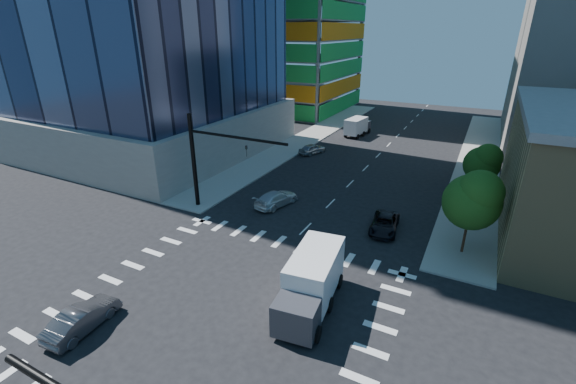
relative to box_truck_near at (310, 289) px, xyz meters
The scene contains 13 objects.
ground 5.51m from the box_truck_near, 150.12° to the right, with size 160.00×160.00×0.00m, color black.
road_markings 5.51m from the box_truck_near, 150.12° to the right, with size 20.00×20.00×0.01m, color silver.
sidewalk_ne 38.22m from the box_truck_near, 78.05° to the left, with size 5.00×60.00×0.15m, color #999591.
sidewalk_nw 41.11m from the box_truck_near, 114.59° to the left, with size 5.00×60.00×0.15m, color #999591.
signal_mast_nw 17.53m from the box_truck_near, 148.73° to the left, with size 10.20×0.40×9.00m.
tree_south 14.20m from the box_truck_near, 54.50° to the left, with size 4.16×4.16×6.82m.
tree_north 24.84m from the box_truck_near, 70.29° to the left, with size 3.54×3.52×5.78m.
car_nb_far 12.39m from the box_truck_near, 82.62° to the left, with size 2.18×4.73×1.31m, color black.
car_sb_near 15.58m from the box_truck_near, 126.45° to the left, with size 2.03×5.00×1.45m, color white.
car_sb_mid 32.57m from the box_truck_near, 113.65° to the left, with size 1.66×4.12×1.40m, color #ACB0B4.
car_sb_cross 13.35m from the box_truck_near, 145.18° to the right, with size 1.56×4.47×1.47m, color #4C4C51.
box_truck_near is the anchor object (origin of this frame).
box_truck_far 43.96m from the box_truck_near, 103.90° to the left, with size 3.02×5.83×2.93m.
Camera 1 is at (12.28, -15.14, 16.14)m, focal length 24.00 mm.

